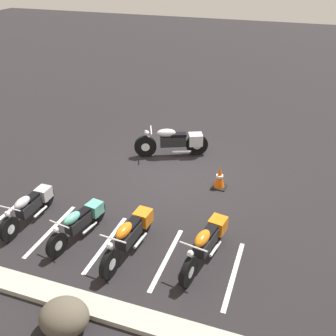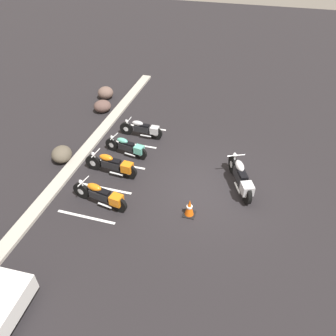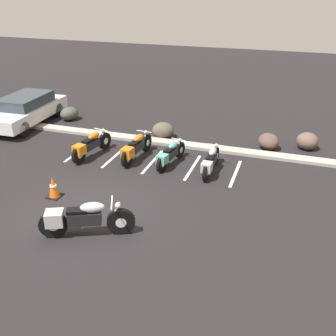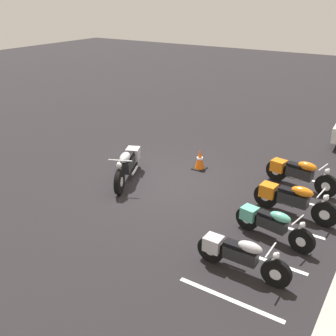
{
  "view_description": "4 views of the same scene",
  "coord_description": "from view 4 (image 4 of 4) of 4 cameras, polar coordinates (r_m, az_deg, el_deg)",
  "views": [
    {
      "loc": [
        -3.18,
        9.93,
        5.98
      ],
      "look_at": [
        -0.17,
        1.34,
        0.89
      ],
      "focal_mm": 42.0,
      "sensor_mm": 36.0,
      "label": 1
    },
    {
      "loc": [
        -8.96,
        -1.01,
        8.15
      ],
      "look_at": [
        -0.12,
        1.53,
        0.79
      ],
      "focal_mm": 35.0,
      "sensor_mm": 36.0,
      "label": 2
    },
    {
      "loc": [
        5.11,
        -8.24,
        5.92
      ],
      "look_at": [
        1.66,
        2.07,
        0.68
      ],
      "focal_mm": 42.0,
      "sensor_mm": 36.0,
      "label": 3
    },
    {
      "loc": [
        8.89,
        5.82,
        5.2
      ],
      "look_at": [
        0.75,
        0.6,
        0.88
      ],
      "focal_mm": 42.0,
      "sensor_mm": 36.0,
      "label": 4
    }
  ],
  "objects": [
    {
      "name": "ground",
      "position": [
        11.83,
        -0.46,
        -1.99
      ],
      "size": [
        60.0,
        60.0,
        0.0
      ],
      "primitive_type": "plane",
      "color": "black"
    },
    {
      "name": "motorcycle_silver_featured",
      "position": [
        11.87,
        -5.84,
        0.66
      ],
      "size": [
        2.26,
        1.16,
        0.95
      ],
      "rotation": [
        0.0,
        0.0,
        0.41
      ],
      "color": "black",
      "rests_on": "ground"
    },
    {
      "name": "parked_bike_0",
      "position": [
        11.93,
        18.27,
        -0.65
      ],
      "size": [
        0.73,
        2.16,
        0.85
      ],
      "rotation": [
        0.0,
        0.0,
        1.4
      ],
      "color": "black",
      "rests_on": "ground"
    },
    {
      "name": "parked_bike_1",
      "position": [
        10.4,
        17.38,
        -4.26
      ],
      "size": [
        0.61,
        2.19,
        0.86
      ],
      "rotation": [
        0.0,
        0.0,
        1.49
      ],
      "color": "black",
      "rests_on": "ground"
    },
    {
      "name": "parked_bike_2",
      "position": [
        9.32,
        14.56,
        -7.73
      ],
      "size": [
        0.67,
        1.95,
        0.77
      ],
      "rotation": [
        0.0,
        0.0,
        1.39
      ],
      "color": "black",
      "rests_on": "ground"
    },
    {
      "name": "parked_bike_3",
      "position": [
        8.17,
        10.11,
        -12.19
      ],
      "size": [
        0.56,
        2.0,
        0.79
      ],
      "rotation": [
        0.0,
        0.0,
        1.56
      ],
      "color": "black",
      "rests_on": "ground"
    },
    {
      "name": "traffic_cone",
      "position": [
        12.6,
        4.63,
        1.21
      ],
      "size": [
        0.4,
        0.4,
        0.67
      ],
      "color": "black",
      "rests_on": "ground"
    },
    {
      "name": "stall_line_0",
      "position": [
        12.66,
        20.21,
        -1.73
      ],
      "size": [
        0.1,
        2.1,
        0.0
      ],
      "primitive_type": "cube",
      "color": "white",
      "rests_on": "ground"
    },
    {
      "name": "stall_line_1",
      "position": [
        11.34,
        18.38,
        -4.53
      ],
      "size": [
        0.1,
        2.1,
        0.0
      ],
      "primitive_type": "cube",
      "color": "white",
      "rests_on": "ground"
    },
    {
      "name": "stall_line_2",
      "position": [
        10.07,
        16.05,
        -8.05
      ],
      "size": [
        0.1,
        2.1,
        0.0
      ],
      "primitive_type": "cube",
      "color": "white",
      "rests_on": "ground"
    },
    {
      "name": "stall_line_3",
      "position": [
        8.87,
        13.02,
        -12.53
      ],
      "size": [
        0.1,
        2.1,
        0.0
      ],
      "primitive_type": "cube",
      "color": "white",
      "rests_on": "ground"
    },
    {
      "name": "stall_line_4",
      "position": [
        7.77,
        8.91,
        -18.29
      ],
      "size": [
        0.1,
        2.1,
        0.0
      ],
      "primitive_type": "cube",
      "color": "white",
      "rests_on": "ground"
    }
  ]
}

